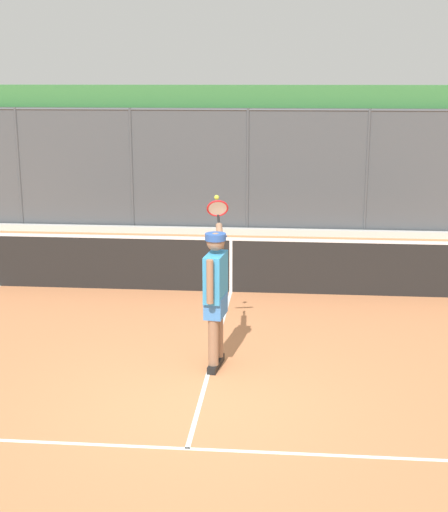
# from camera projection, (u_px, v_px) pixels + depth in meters

# --- Properties ---
(ground_plane) EXTENTS (60.00, 60.00, 0.00)m
(ground_plane) POSITION_uv_depth(u_px,v_px,m) (200.00, 401.00, 8.16)
(ground_plane) COLOR #C67A4C
(court_line_markings) EXTENTS (8.31, 9.89, 0.01)m
(court_line_markings) POSITION_uv_depth(u_px,v_px,m) (183.00, 465.00, 6.82)
(court_line_markings) COLOR white
(court_line_markings) RESTS_ON ground
(fence_backdrop) EXTENTS (19.51, 1.37, 3.43)m
(fence_backdrop) POSITION_uv_depth(u_px,v_px,m) (249.00, 159.00, 17.25)
(fence_backdrop) COLOR #474C51
(fence_backdrop) RESTS_ON ground
(tennis_net) EXTENTS (10.68, 0.09, 1.07)m
(tennis_net) POSITION_uv_depth(u_px,v_px,m) (231.00, 264.00, 12.24)
(tennis_net) COLOR #2D2D2D
(tennis_net) RESTS_ON ground
(tennis_player) EXTENTS (0.37, 1.46, 2.05)m
(tennis_player) POSITION_uv_depth(u_px,v_px,m) (216.00, 289.00, 8.91)
(tennis_player) COLOR black
(tennis_player) RESTS_ON ground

